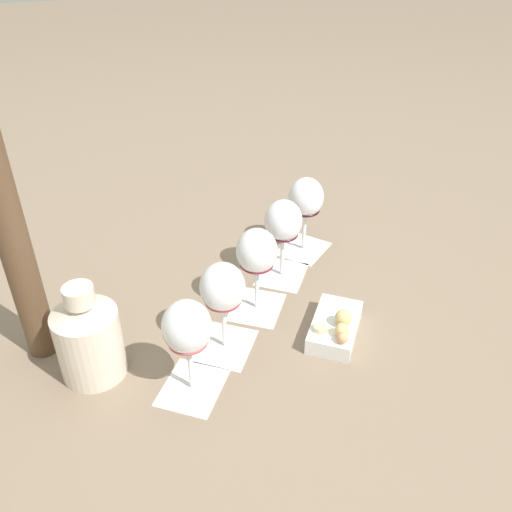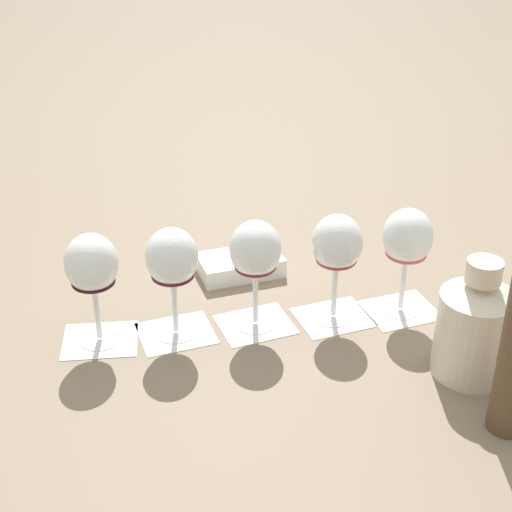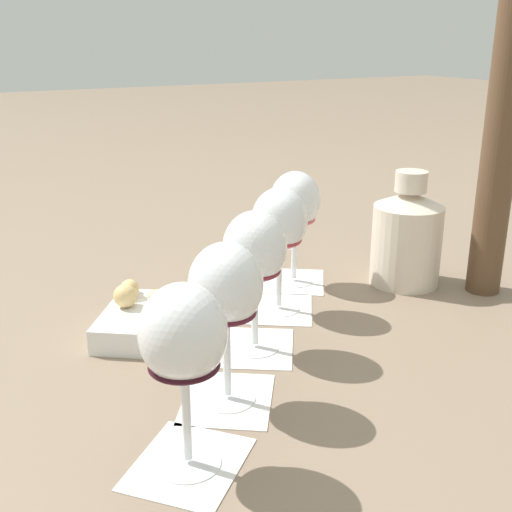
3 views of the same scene
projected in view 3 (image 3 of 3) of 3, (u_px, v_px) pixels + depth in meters
ground_plane at (255, 348)px, 0.81m from camera, size 8.00×8.00×0.00m
tasting_card_0 at (294, 281)px, 1.03m from camera, size 0.15×0.14×0.00m
tasting_card_1 at (278, 309)px, 0.93m from camera, size 0.15×0.14×0.00m
tasting_card_2 at (257, 346)px, 0.82m from camera, size 0.15×0.14×0.00m
tasting_card_3 at (228, 399)px, 0.70m from camera, size 0.15×0.14×0.00m
tasting_card_4 at (188, 463)px, 0.59m from camera, size 0.15×0.15×0.00m
wine_glass_0 at (295, 205)px, 0.99m from camera, size 0.08×0.08×0.18m
wine_glass_1 at (279, 225)px, 0.88m from camera, size 0.08×0.08×0.18m
wine_glass_2 at (257, 252)px, 0.78m from camera, size 0.08×0.08×0.18m
wine_glass_3 at (226, 292)px, 0.66m from camera, size 0.08×0.08×0.18m
wine_glass_4 at (183, 341)px, 0.55m from camera, size 0.08×0.08×0.18m
ceramic_vase at (407, 236)px, 1.00m from camera, size 0.11×0.11×0.18m
snack_dish at (135, 317)px, 0.85m from camera, size 0.16×0.15×0.06m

